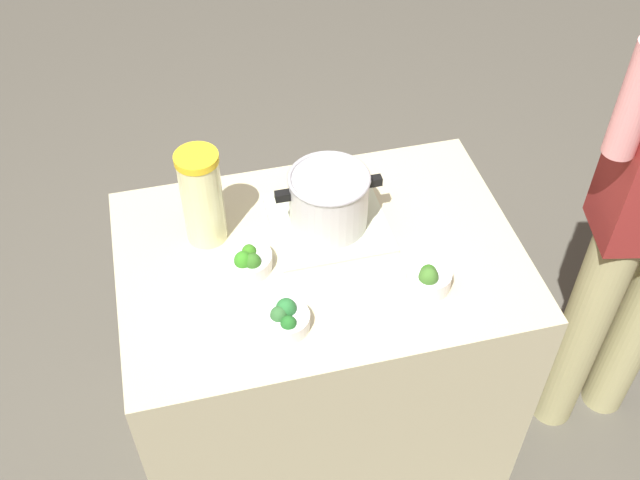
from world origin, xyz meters
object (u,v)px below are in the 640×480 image
(broccoli_bowl_center, at_px, (247,261))
(broccoli_bowl_back, at_px, (429,278))
(cooking_pot, at_px, (329,199))
(lemonade_pitcher, at_px, (202,197))
(broccoli_bowl_front, at_px, (286,318))

(broccoli_bowl_center, relative_size, broccoli_bowl_back, 1.17)
(cooking_pot, relative_size, broccoli_bowl_back, 2.54)
(cooking_pot, distance_m, broccoli_bowl_center, 0.27)
(lemonade_pitcher, height_order, broccoli_bowl_front, lemonade_pitcher)
(broccoli_bowl_center, height_order, broccoli_bowl_back, broccoli_bowl_back)
(cooking_pot, height_order, broccoli_bowl_back, cooking_pot)
(broccoli_bowl_front, bearing_deg, lemonade_pitcher, 112.18)
(lemonade_pitcher, distance_m, broccoli_bowl_back, 0.61)
(broccoli_bowl_back, bearing_deg, broccoli_bowl_front, -174.55)
(cooking_pot, height_order, lemonade_pitcher, lemonade_pitcher)
(lemonade_pitcher, relative_size, broccoli_bowl_front, 2.49)
(lemonade_pitcher, xyz_separation_m, broccoli_bowl_back, (0.51, -0.31, -0.11))
(broccoli_bowl_back, bearing_deg, broccoli_bowl_center, 158.28)
(cooking_pot, height_order, broccoli_bowl_center, cooking_pot)
(cooking_pot, xyz_separation_m, broccoli_bowl_front, (-0.18, -0.31, -0.07))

